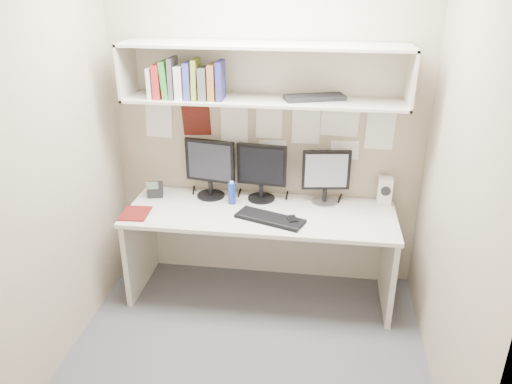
# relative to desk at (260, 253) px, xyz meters

# --- Properties ---
(floor) EXTENTS (2.40, 2.00, 0.01)m
(floor) POSITION_rel_desk_xyz_m (0.00, -0.65, -0.37)
(floor) COLOR #4A4A4F
(floor) RESTS_ON ground
(wall_back) EXTENTS (2.40, 0.02, 2.60)m
(wall_back) POSITION_rel_desk_xyz_m (0.00, 0.35, 0.93)
(wall_back) COLOR tan
(wall_back) RESTS_ON ground
(wall_front) EXTENTS (2.40, 0.02, 2.60)m
(wall_front) POSITION_rel_desk_xyz_m (0.00, -1.65, 0.93)
(wall_front) COLOR tan
(wall_front) RESTS_ON ground
(wall_left) EXTENTS (0.02, 2.00, 2.60)m
(wall_left) POSITION_rel_desk_xyz_m (-1.20, -0.65, 0.93)
(wall_left) COLOR tan
(wall_left) RESTS_ON ground
(wall_right) EXTENTS (0.02, 2.00, 2.60)m
(wall_right) POSITION_rel_desk_xyz_m (1.20, -0.65, 0.93)
(wall_right) COLOR tan
(wall_right) RESTS_ON ground
(desk) EXTENTS (2.00, 0.70, 0.73)m
(desk) POSITION_rel_desk_xyz_m (0.00, 0.00, 0.00)
(desk) COLOR beige
(desk) RESTS_ON floor
(overhead_hutch) EXTENTS (2.00, 0.38, 0.40)m
(overhead_hutch) POSITION_rel_desk_xyz_m (0.00, 0.21, 1.35)
(overhead_hutch) COLOR beige
(overhead_hutch) RESTS_ON wall_back
(pinned_papers) EXTENTS (1.92, 0.01, 0.48)m
(pinned_papers) POSITION_rel_desk_xyz_m (0.00, 0.34, 0.88)
(pinned_papers) COLOR white
(pinned_papers) RESTS_ON wall_back
(monitor_left) EXTENTS (0.40, 0.22, 0.46)m
(monitor_left) POSITION_rel_desk_xyz_m (-0.42, 0.22, 0.62)
(monitor_left) COLOR black
(monitor_left) RESTS_ON desk
(monitor_center) EXTENTS (0.38, 0.21, 0.45)m
(monitor_center) POSITION_rel_desk_xyz_m (-0.02, 0.22, 0.61)
(monitor_center) COLOR black
(monitor_center) RESTS_ON desk
(monitor_right) EXTENTS (0.36, 0.20, 0.42)m
(monitor_right) POSITION_rel_desk_xyz_m (0.47, 0.22, 0.60)
(monitor_right) COLOR #A5A5AA
(monitor_right) RESTS_ON desk
(keyboard) EXTENTS (0.53, 0.34, 0.02)m
(keyboard) POSITION_rel_desk_xyz_m (0.09, -0.14, 0.38)
(keyboard) COLOR black
(keyboard) RESTS_ON desk
(mouse) EXTENTS (0.09, 0.12, 0.03)m
(mouse) POSITION_rel_desk_xyz_m (0.25, -0.15, 0.38)
(mouse) COLOR black
(mouse) RESTS_ON desk
(speaker) EXTENTS (0.11, 0.12, 0.21)m
(speaker) POSITION_rel_desk_xyz_m (0.92, 0.26, 0.47)
(speaker) COLOR silver
(speaker) RESTS_ON desk
(blue_bottle) EXTENTS (0.06, 0.06, 0.18)m
(blue_bottle) POSITION_rel_desk_xyz_m (-0.23, 0.10, 0.45)
(blue_bottle) COLOR #162C97
(blue_bottle) RESTS_ON desk
(maroon_notebook) EXTENTS (0.21, 0.25, 0.01)m
(maroon_notebook) POSITION_rel_desk_xyz_m (-0.91, -0.18, 0.37)
(maroon_notebook) COLOR #5F1310
(maroon_notebook) RESTS_ON desk
(desk_phone) EXTENTS (0.14, 0.13, 0.14)m
(desk_phone) POSITION_rel_desk_xyz_m (-0.86, 0.15, 0.42)
(desk_phone) COLOR black
(desk_phone) RESTS_ON desk
(book_stack) EXTENTS (0.53, 0.18, 0.28)m
(book_stack) POSITION_rel_desk_xyz_m (-0.54, 0.10, 1.30)
(book_stack) COLOR silver
(book_stack) RESTS_ON overhead_hutch
(hutch_tray) EXTENTS (0.45, 0.29, 0.03)m
(hutch_tray) POSITION_rel_desk_xyz_m (0.36, 0.18, 1.19)
(hutch_tray) COLOR black
(hutch_tray) RESTS_ON overhead_hutch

